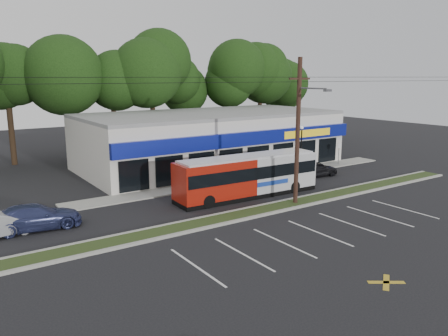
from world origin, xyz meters
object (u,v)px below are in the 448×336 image
at_px(car_blue, 35,217).
at_px(pedestrian_a, 286,171).
at_px(lamp_post, 301,143).
at_px(utility_pole, 297,127).
at_px(pedestrian_b, 253,171).
at_px(metrobus, 248,175).
at_px(car_dark, 316,169).
at_px(sign_post, 339,150).

relative_size(car_blue, pedestrian_a, 2.96).
distance_m(lamp_post, car_blue, 24.39).
bearing_deg(utility_pole, car_blue, 163.34).
bearing_deg(pedestrian_b, car_blue, 12.30).
distance_m(metrobus, car_dark, 9.22).
bearing_deg(lamp_post, sign_post, -2.58).
distance_m(car_dark, car_blue, 23.60).
bearing_deg(sign_post, metrobus, -164.32).
xyz_separation_m(sign_post, pedestrian_b, (-11.31, -0.61, -0.66)).
relative_size(lamp_post, pedestrian_b, 2.37).
xyz_separation_m(lamp_post, sign_post, (5.00, -0.23, -1.12)).
relative_size(sign_post, pedestrian_a, 1.28).
bearing_deg(car_dark, sign_post, -62.01).
xyz_separation_m(lamp_post, pedestrian_b, (-6.31, -0.83, -1.78)).
xyz_separation_m(car_dark, car_blue, (-23.59, -0.66, 0.05)).
bearing_deg(pedestrian_b, lamp_post, -167.43).
xyz_separation_m(utility_pole, sign_post, (13.17, 7.65, -3.86)).
bearing_deg(car_blue, car_dark, -83.43).
height_order(car_dark, car_blue, car_blue).
distance_m(metrobus, pedestrian_b, 4.78).
bearing_deg(lamp_post, car_dark, -102.25).
distance_m(sign_post, car_dark, 6.02).
bearing_deg(car_dark, lamp_post, -6.11).
height_order(car_dark, pedestrian_b, pedestrian_b).
relative_size(lamp_post, car_dark, 1.04).
height_order(utility_pole, sign_post, utility_pole).
bearing_deg(car_blue, pedestrian_a, -82.69).
distance_m(lamp_post, car_dark, 3.18).
bearing_deg(pedestrian_a, car_dark, 167.07).
distance_m(car_blue, pedestrian_b, 17.95).
bearing_deg(car_dark, utility_pole, 131.56).
relative_size(metrobus, pedestrian_a, 6.62).
bearing_deg(metrobus, sign_post, 17.80).
xyz_separation_m(metrobus, car_dark, (8.98, 1.86, -0.93)).
height_order(pedestrian_a, pedestrian_b, pedestrian_b).
relative_size(car_blue, pedestrian_b, 2.87).
distance_m(lamp_post, pedestrian_a, 4.86).
bearing_deg(metrobus, car_blue, 177.42).
relative_size(lamp_post, sign_post, 1.91).
bearing_deg(pedestrian_a, utility_pole, 42.53).
bearing_deg(car_blue, lamp_post, -77.70).
bearing_deg(sign_post, car_blue, -174.36).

